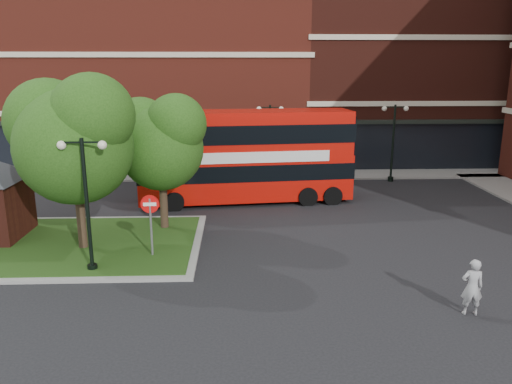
{
  "coord_description": "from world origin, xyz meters",
  "views": [
    {
      "loc": [
        -0.1,
        -17.21,
        7.46
      ],
      "look_at": [
        0.72,
        4.13,
        2.0
      ],
      "focal_mm": 35.0,
      "sensor_mm": 36.0,
      "label": 1
    }
  ],
  "objects_px": {
    "bus": "(246,150)",
    "woman": "(472,287)",
    "car_silver": "(239,173)",
    "car_white": "(285,171)"
  },
  "relations": [
    {
      "from": "bus",
      "to": "woman",
      "type": "distance_m",
      "value": 15.05
    },
    {
      "from": "car_silver",
      "to": "car_white",
      "type": "xyz_separation_m",
      "value": [
        3.02,
        0.0,
        0.11
      ]
    },
    {
      "from": "car_silver",
      "to": "car_white",
      "type": "height_order",
      "value": "car_white"
    },
    {
      "from": "bus",
      "to": "car_silver",
      "type": "distance_m",
      "value": 5.18
    },
    {
      "from": "woman",
      "to": "car_silver",
      "type": "distance_m",
      "value": 19.33
    },
    {
      "from": "woman",
      "to": "car_white",
      "type": "bearing_deg",
      "value": -71.51
    },
    {
      "from": "car_silver",
      "to": "car_white",
      "type": "relative_size",
      "value": 0.83
    },
    {
      "from": "woman",
      "to": "car_white",
      "type": "distance_m",
      "value": 18.44
    },
    {
      "from": "bus",
      "to": "woman",
      "type": "xyz_separation_m",
      "value": [
        6.65,
        -13.35,
        -2.01
      ]
    },
    {
      "from": "bus",
      "to": "car_silver",
      "type": "relative_size",
      "value": 3.04
    }
  ]
}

